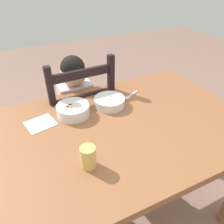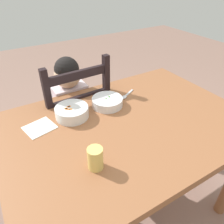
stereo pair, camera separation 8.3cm
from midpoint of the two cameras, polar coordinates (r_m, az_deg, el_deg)
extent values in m
plane|color=#8D6A5D|center=(1.69, 1.42, -23.41)|extent=(8.00, 8.00, 0.00)
cube|color=#925936|center=(1.14, 1.93, -3.50)|extent=(1.27, 0.88, 0.04)
cylinder|color=#925936|center=(1.55, -24.68, -13.56)|extent=(0.07, 0.07, 0.71)
cylinder|color=#925936|center=(1.88, 10.09, -1.18)|extent=(0.07, 0.07, 0.71)
cube|color=black|center=(1.68, -11.76, -2.93)|extent=(0.43, 0.43, 0.02)
cube|color=black|center=(2.00, -8.20, -3.44)|extent=(0.04, 0.04, 0.42)
cube|color=black|center=(1.92, -18.46, -7.08)|extent=(0.04, 0.04, 0.42)
cube|color=black|center=(1.74, -2.61, -9.90)|extent=(0.04, 0.04, 0.42)
cube|color=black|center=(1.65, -14.40, -14.63)|extent=(0.04, 0.04, 0.42)
cube|color=black|center=(1.44, -3.12, 4.50)|extent=(0.04, 0.04, 0.54)
cube|color=black|center=(1.32, -17.44, -0.16)|extent=(0.04, 0.04, 0.54)
cube|color=black|center=(1.28, -10.82, 9.42)|extent=(0.36, 0.04, 0.05)
cube|color=black|center=(1.36, -10.10, 3.25)|extent=(0.36, 0.04, 0.05)
cube|color=silver|center=(1.56, -12.09, 1.48)|extent=(0.22, 0.14, 0.32)
sphere|color=#DAB18E|center=(1.44, -13.21, 9.39)|extent=(0.17, 0.17, 0.17)
sphere|color=black|center=(1.43, -13.41, 10.77)|extent=(0.16, 0.16, 0.16)
cylinder|color=#3F4C72|center=(1.69, -10.81, -11.88)|extent=(0.07, 0.07, 0.44)
cylinder|color=#3F4C72|center=(1.72, -7.37, -10.62)|extent=(0.07, 0.07, 0.44)
cylinder|color=silver|center=(1.40, -15.94, 0.82)|extent=(0.06, 0.24, 0.13)
cylinder|color=silver|center=(1.47, -6.36, 3.73)|extent=(0.06, 0.24, 0.13)
cylinder|color=white|center=(1.25, -3.14, 2.61)|extent=(0.18, 0.18, 0.05)
cylinder|color=white|center=(1.26, -3.11, 1.78)|extent=(0.08, 0.08, 0.01)
cylinder|color=#3B8C31|center=(1.24, -3.15, 2.89)|extent=(0.14, 0.14, 0.03)
sphere|color=#398B27|center=(1.25, -2.56, 3.76)|extent=(0.01, 0.01, 0.01)
sphere|color=#3D8E25|center=(1.23, -3.45, 3.35)|extent=(0.01, 0.01, 0.01)
sphere|color=#3F8326|center=(1.26, -2.78, 3.99)|extent=(0.01, 0.01, 0.01)
cylinder|color=white|center=(1.18, -12.41, -0.07)|extent=(0.18, 0.18, 0.06)
cylinder|color=white|center=(1.19, -12.25, -1.13)|extent=(0.08, 0.08, 0.01)
cylinder|color=orange|center=(1.17, -12.46, 0.30)|extent=(0.14, 0.14, 0.03)
cube|color=orange|center=(1.17, -13.34, 1.12)|extent=(0.01, 0.01, 0.01)
cube|color=orange|center=(1.15, -13.20, 0.46)|extent=(0.02, 0.02, 0.01)
cube|color=orange|center=(1.15, -12.73, 0.50)|extent=(0.02, 0.02, 0.01)
cube|color=orange|center=(1.17, -13.07, 1.21)|extent=(0.02, 0.02, 0.01)
cube|color=orange|center=(1.16, -13.94, 0.66)|extent=(0.02, 0.02, 0.01)
cube|color=orange|center=(1.16, -13.76, 0.56)|extent=(0.02, 0.02, 0.01)
cube|color=silver|center=(1.38, 2.76, 4.99)|extent=(0.09, 0.05, 0.00)
ellipsoid|color=silver|center=(1.33, 1.35, 3.88)|extent=(0.05, 0.05, 0.01)
cylinder|color=#E4C464|center=(0.88, -7.14, -11.99)|extent=(0.06, 0.06, 0.10)
cube|color=white|center=(1.16, -20.33, -3.87)|extent=(0.16, 0.15, 0.00)
camera|label=1|loc=(0.04, 87.87, 1.45)|focal=35.04mm
camera|label=2|loc=(0.04, -92.13, -1.45)|focal=35.04mm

